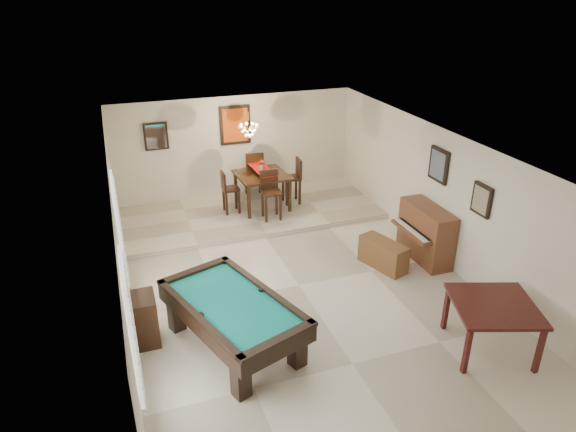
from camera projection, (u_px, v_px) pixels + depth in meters
ground_plane at (299, 286)px, 9.46m from camera, size 6.00×9.00×0.02m
wall_back at (236, 148)px, 12.76m from camera, size 6.00×0.04×2.60m
wall_front at (460, 408)px, 5.07m from camera, size 6.00×0.04×2.60m
wall_left at (120, 250)px, 8.01m from camera, size 0.04×9.00×2.60m
wall_right at (446, 199)px, 9.82m from camera, size 0.04×9.00×2.60m
ceiling at (300, 150)px, 8.36m from camera, size 6.00×9.00×0.04m
dining_step at (251, 213)px, 12.21m from camera, size 6.00×2.50×0.12m
window_left_front at (131, 326)px, 6.09m from camera, size 0.06×1.00×1.70m
window_left_rear at (119, 228)px, 8.49m from camera, size 0.06×1.00×1.70m
pool_table at (233, 324)px, 7.76m from camera, size 1.97×2.64×0.78m
square_table at (490, 327)px, 7.68m from camera, size 1.50×1.50×0.82m
upright_piano at (420, 234)px, 10.12m from camera, size 0.75×1.33×1.11m
piano_bench at (383, 254)px, 9.96m from camera, size 0.67×1.06×0.55m
apothecary_chest at (145, 319)px, 7.85m from camera, size 0.36×0.54×0.81m
dining_table at (262, 188)px, 12.21m from camera, size 1.22×1.22×0.96m
flower_vase at (262, 165)px, 11.96m from camera, size 0.16×0.16×0.22m
dining_chair_south at (271, 196)px, 11.58m from camera, size 0.44×0.44×1.12m
dining_chair_north at (254, 174)px, 12.78m from camera, size 0.48×0.48×1.19m
dining_chair_west at (231, 192)px, 11.93m from camera, size 0.37×0.37×1.01m
dining_chair_east at (291, 181)px, 12.42m from camera, size 0.44×0.44×1.11m
chandelier at (249, 126)px, 11.27m from camera, size 0.44×0.44×0.60m
back_painting at (235, 125)px, 12.47m from camera, size 0.75×0.06×0.95m
back_mirror at (156, 136)px, 11.94m from camera, size 0.55×0.06×0.65m
right_picture_upper at (439, 165)px, 9.81m from camera, size 0.06×0.55×0.65m
right_picture_lower at (482, 200)px, 8.78m from camera, size 0.06×0.45×0.55m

